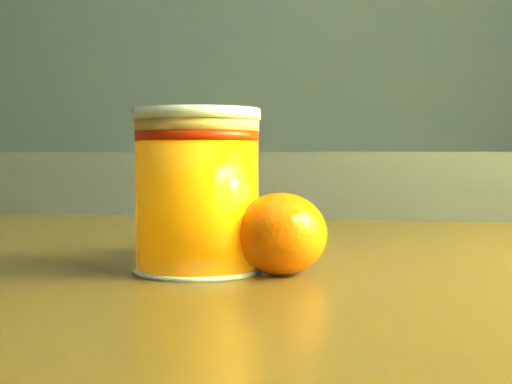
# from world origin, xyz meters

# --- Properties ---
(kitchen_counter) EXTENTS (3.15, 0.60, 0.90)m
(kitchen_counter) POSITION_xyz_m (0.00, 1.45, 0.45)
(kitchen_counter) COLOR #4E5054
(kitchen_counter) RESTS_ON ground
(juice_glass) EXTENTS (0.09, 0.09, 0.11)m
(juice_glass) POSITION_xyz_m (0.80, 0.17, 0.87)
(juice_glass) COLOR orange
(juice_glass) RESTS_ON table
(orange_front) EXTENTS (0.07, 0.07, 0.05)m
(orange_front) POSITION_xyz_m (0.86, 0.16, 0.84)
(orange_front) COLOR #EF6304
(orange_front) RESTS_ON table
(orange_back) EXTENTS (0.08, 0.08, 0.05)m
(orange_back) POSITION_xyz_m (0.79, 0.25, 0.84)
(orange_back) COLOR #EF6304
(orange_back) RESTS_ON table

